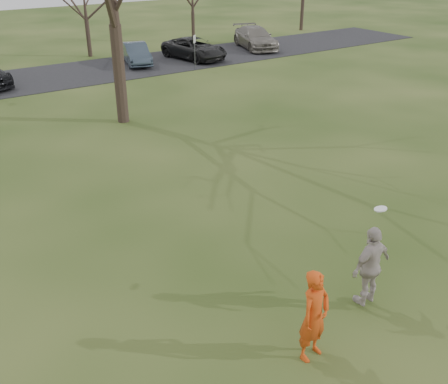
{
  "coord_description": "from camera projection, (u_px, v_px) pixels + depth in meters",
  "views": [
    {
      "loc": [
        -6.66,
        -5.83,
        7.36
      ],
      "look_at": [
        0.0,
        4.0,
        1.5
      ],
      "focal_mm": 41.21,
      "sensor_mm": 36.0,
      "label": 1
    }
  ],
  "objects": [
    {
      "name": "sign_white",
      "position": [
        195.0,
        46.0,
        31.66
      ],
      "size": [
        0.35,
        0.35,
        2.08
      ],
      "color": "#47474C",
      "rests_on": "ground"
    },
    {
      "name": "player_defender",
      "position": [
        314.0,
        316.0,
        9.69
      ],
      "size": [
        0.78,
        0.58,
        1.94
      ],
      "primitive_type": "imported",
      "rotation": [
        0.0,
        0.0,
        0.17
      ],
      "color": "#CD4210",
      "rests_on": "ground"
    },
    {
      "name": "ground",
      "position": [
        329.0,
        324.0,
        10.94
      ],
      "size": [
        120.0,
        120.0,
        0.0
      ],
      "primitive_type": "plane",
      "color": "#1E380F",
      "rests_on": "ground"
    },
    {
      "name": "car_7",
      "position": [
        255.0,
        38.0,
        38.02
      ],
      "size": [
        3.53,
        5.61,
        1.51
      ],
      "primitive_type": "imported",
      "rotation": [
        0.0,
        0.0,
        -0.29
      ],
      "color": "gray",
      "rests_on": "parking_strip"
    },
    {
      "name": "car_6",
      "position": [
        194.0,
        48.0,
        34.64
      ],
      "size": [
        3.1,
        5.27,
        1.38
      ],
      "primitive_type": "imported",
      "rotation": [
        0.0,
        0.0,
        0.17
      ],
      "color": "black",
      "rests_on": "parking_strip"
    },
    {
      "name": "catching_play",
      "position": [
        371.0,
        266.0,
        11.02
      ],
      "size": [
        1.13,
        0.59,
        2.21
      ],
      "color": "#B1A59F",
      "rests_on": "ground"
    },
    {
      "name": "parking_strip",
      "position": [
        19.0,
        81.0,
        29.49
      ],
      "size": [
        62.0,
        6.5,
        0.04
      ],
      "primitive_type": "cube",
      "color": "black",
      "rests_on": "ground"
    },
    {
      "name": "car_5",
      "position": [
        136.0,
        54.0,
        33.19
      ],
      "size": [
        2.4,
        4.26,
        1.33
      ],
      "primitive_type": "imported",
      "rotation": [
        0.0,
        0.0,
        -0.26
      ],
      "color": "#323E4B",
      "rests_on": "parking_strip"
    }
  ]
}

